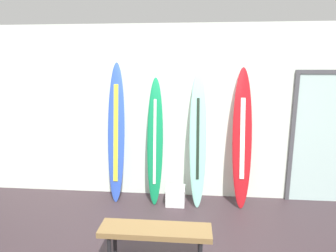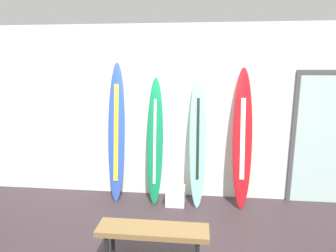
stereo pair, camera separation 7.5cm
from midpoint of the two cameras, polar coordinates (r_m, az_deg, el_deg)
name	(u,v)px [view 1 (the left image)]	position (r m, az deg, el deg)	size (l,w,h in m)	color
ground	(171,235)	(4.07, -0.04, -20.73)	(8.00, 8.00, 0.04)	#36292E
wall_back	(177,113)	(4.78, 1.34, 2.62)	(7.20, 0.20, 2.80)	silver
surfboard_cobalt	(116,134)	(4.70, -10.61, -1.57)	(0.28, 0.39, 2.22)	blue
surfboard_emerald	(155,142)	(4.57, -3.04, -3.21)	(0.26, 0.42, 1.99)	#127F4A
surfboard_seafoam	(198,140)	(4.50, 5.40, -2.66)	(0.27, 0.47, 2.12)	#84C6B6
surfboard_crimson	(242,139)	(4.56, 13.91, -2.53)	(0.31, 0.44, 2.15)	#B4141B
display_block_left	(176,196)	(4.73, 1.02, -13.53)	(0.30, 0.30, 0.28)	silver
glass_door	(328,136)	(5.15, 28.62, -1.76)	(1.15, 0.06, 2.10)	silver
bench	(155,233)	(3.29, -3.20, -20.28)	(1.19, 0.31, 0.48)	olive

